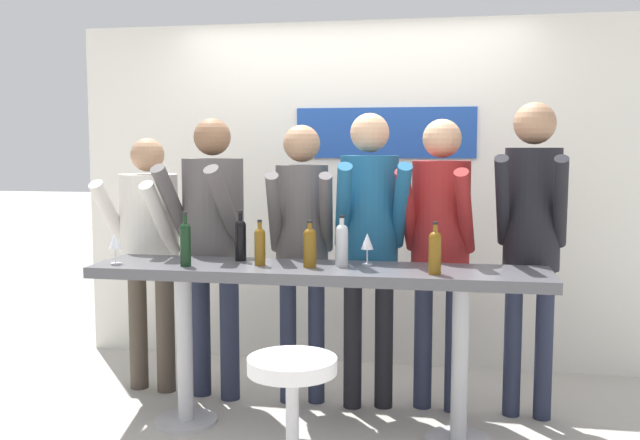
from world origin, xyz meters
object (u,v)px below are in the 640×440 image
object	(u,v)px
person_far_left	(149,236)
person_left	(213,227)
wine_bottle_2	(342,243)
wine_bottle_3	(185,242)
wine_bottle_5	(435,250)
wine_bottle_0	(310,245)
tasting_table	(318,294)
wine_glass_0	(115,242)
person_center_left	(302,231)
wine_glass_1	(367,242)
wine_bottle_4	(241,238)
person_center	(369,226)
person_center_right	(440,231)
bar_stool	(292,404)
wine_bottle_1	(260,245)
person_right	(532,221)

from	to	relation	value
person_far_left	person_left	bearing A→B (deg)	0.78
wine_bottle_2	wine_bottle_3	bearing A→B (deg)	-169.33
wine_bottle_5	wine_bottle_0	bearing A→B (deg)	171.69
tasting_table	wine_glass_0	world-z (taller)	wine_glass_0
wine_bottle_3	person_center_left	bearing A→B (deg)	46.23
wine_bottle_2	wine_glass_1	distance (m)	0.15
wine_bottle_3	wine_glass_0	world-z (taller)	wine_bottle_3
person_center_left	wine_bottle_4	world-z (taller)	person_center_left
tasting_table	person_center	bearing A→B (deg)	61.72
person_center_left	wine_bottle_5	world-z (taller)	person_center_left
wine_bottle_4	wine_bottle_3	bearing A→B (deg)	-136.17
person_left	wine_bottle_2	size ratio (longest dim) A/B	6.30
person_far_left	person_center_right	world-z (taller)	person_center_right
person_center	bar_stool	bearing A→B (deg)	-112.13
person_center_left	wine_bottle_1	distance (m)	0.48
person_left	person_right	distance (m)	1.93
person_center	person_center_right	xyz separation A→B (m)	(0.42, 0.04, -0.02)
tasting_table	wine_glass_0	size ratio (longest dim) A/B	14.14
wine_bottle_1	wine_bottle_5	world-z (taller)	wine_bottle_5
wine_bottle_1	wine_bottle_4	world-z (taller)	wine_bottle_4
wine_glass_1	wine_bottle_4	bearing A→B (deg)	179.64
person_left	bar_stool	bearing A→B (deg)	-45.26
person_center_right	wine_bottle_0	world-z (taller)	person_center_right
wine_bottle_4	wine_glass_0	bearing A→B (deg)	-160.53
wine_bottle_5	wine_glass_0	distance (m)	1.77
person_left	wine_bottle_4	xyz separation A→B (m)	(0.28, -0.32, -0.02)
person_far_left	wine_bottle_4	distance (m)	0.82
person_center_left	wine_bottle_3	world-z (taller)	person_center_left
wine_bottle_5	wine_glass_1	xyz separation A→B (m)	(-0.38, 0.24, -0.00)
bar_stool	wine_bottle_3	bearing A→B (deg)	139.71
wine_bottle_0	wine_glass_1	xyz separation A→B (m)	(0.30, 0.15, 0.00)
tasting_table	wine_glass_1	world-z (taller)	wine_glass_1
person_left	person_right	xyz separation A→B (m)	(1.93, -0.00, 0.07)
wine_bottle_2	person_far_left	bearing A→B (deg)	161.21
person_center_right	person_far_left	bearing A→B (deg)	-171.41
tasting_table	person_right	distance (m)	1.31
person_center	wine_glass_0	xyz separation A→B (m)	(-1.37, -0.54, -0.06)
bar_stool	person_left	xyz separation A→B (m)	(-0.77, 1.18, 0.66)
person_right	wine_glass_1	xyz separation A→B (m)	(-0.92, -0.32, -0.10)
person_far_left	wine_glass_1	world-z (taller)	person_far_left
person_left	wine_bottle_5	xyz separation A→B (m)	(1.39, -0.57, -0.03)
person_center	person_center_right	world-z (taller)	person_center
person_left	person_center_left	xyz separation A→B (m)	(0.57, 0.01, -0.01)
wine_bottle_1	wine_glass_1	xyz separation A→B (m)	(0.58, 0.13, 0.01)
person_right	wine_bottle_5	xyz separation A→B (m)	(-0.54, -0.56, -0.10)
wine_bottle_4	wine_glass_1	distance (m)	0.73
wine_bottle_4	person_center_left	bearing A→B (deg)	48.08
wine_glass_1	wine_bottle_3	bearing A→B (deg)	-166.75
wine_bottle_3	person_center	bearing A→B (deg)	29.76
person_center_right	wine_bottle_3	world-z (taller)	person_center_right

